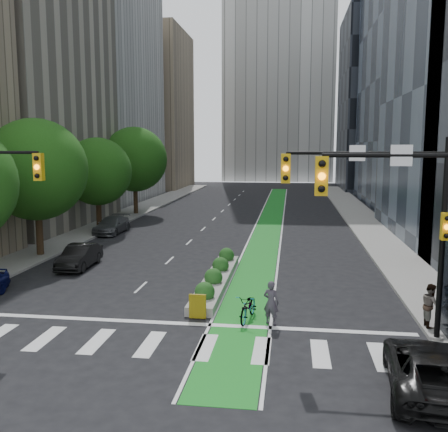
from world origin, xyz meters
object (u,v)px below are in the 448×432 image
(parked_car_left_mid, at_px, (79,256))
(median_planter, at_px, (217,277))
(parked_car_left_far, at_px, (112,225))
(cyclist, at_px, (271,303))
(pedestrian_near, at_px, (431,305))
(bicycle, at_px, (248,307))
(parked_car_right, at_px, (429,369))

(parked_car_left_mid, bearing_deg, median_planter, -18.17)
(parked_car_left_far, bearing_deg, cyclist, -53.47)
(parked_car_left_far, relative_size, pedestrian_near, 2.80)
(bicycle, bearing_deg, parked_car_right, -33.47)
(cyclist, relative_size, parked_car_right, 0.36)
(median_planter, relative_size, bicycle, 4.81)
(parked_car_right, bearing_deg, parked_car_left_far, -46.54)
(cyclist, height_order, parked_car_right, cyclist)
(parked_car_left_far, height_order, parked_car_right, parked_car_right)
(parked_car_left_mid, distance_m, parked_car_left_far, 11.66)
(cyclist, distance_m, parked_car_right, 6.84)
(parked_car_left_mid, relative_size, parked_car_left_far, 0.88)
(parked_car_left_far, bearing_deg, parked_car_right, -51.61)
(parked_car_left_mid, relative_size, pedestrian_near, 2.46)
(median_planter, bearing_deg, parked_car_right, -53.28)
(median_planter, height_order, parked_car_right, parked_car_right)
(bicycle, bearing_deg, pedestrian_near, 8.33)
(bicycle, height_order, cyclist, cyclist)
(cyclist, bearing_deg, parked_car_left_far, -33.64)
(bicycle, height_order, parked_car_left_far, parked_car_left_far)
(median_planter, relative_size, pedestrian_near, 6.12)
(parked_car_left_far, height_order, pedestrian_near, pedestrian_near)
(median_planter, height_order, cyclist, cyclist)
(bicycle, bearing_deg, parked_car_left_far, 133.61)
(pedestrian_near, bearing_deg, parked_car_left_far, 42.39)
(median_planter, bearing_deg, bicycle, -67.76)
(median_planter, distance_m, pedestrian_near, 10.51)
(median_planter, bearing_deg, parked_car_left_mid, 163.96)
(bicycle, relative_size, parked_car_left_far, 0.45)
(cyclist, relative_size, pedestrian_near, 1.06)
(parked_car_right, bearing_deg, cyclist, -40.10)
(cyclist, bearing_deg, median_planter, -40.02)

